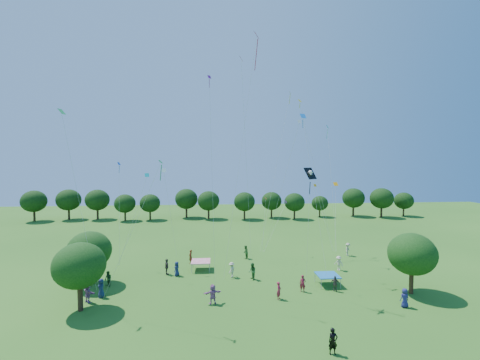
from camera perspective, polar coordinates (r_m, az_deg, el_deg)
name	(u,v)px	position (r m, az deg, el deg)	size (l,w,h in m)	color
near_tree_west	(79,266)	(31.36, -26.65, -13.46)	(4.32, 4.32, 5.86)	#422B19
near_tree_north	(89,251)	(37.26, -25.22, -11.31)	(4.41, 4.41, 5.57)	#422B19
near_tree_east	(412,254)	(35.78, 28.27, -11.52)	(4.44, 4.44, 5.87)	#422B19
treeline	(217,201)	(72.51, -4.03, -3.67)	(88.01, 8.77, 6.77)	#422B19
tent_red_stripe	(201,261)	(39.23, -6.98, -14.15)	(2.20, 2.20, 1.10)	#CA1740
tent_blue	(328,275)	(35.70, 15.29, -16.01)	(2.20, 2.20, 1.10)	#1965A6
man_in_black	(333,341)	(24.48, 16.21, -25.83)	(0.65, 0.42, 1.75)	black
crowd_person_0	(405,298)	(33.17, 27.23, -18.13)	(0.83, 0.45, 1.68)	navy
crowd_person_1	(191,257)	(41.90, -8.79, -13.30)	(0.64, 0.41, 1.70)	maroon
crowd_person_2	(252,271)	(36.03, 2.21, -15.94)	(0.89, 0.48, 1.81)	#275D29
crowd_person_3	(339,263)	(40.59, 17.14, -13.95)	(1.11, 0.50, 1.69)	beige
crowd_person_4	(335,284)	(34.43, 16.56, -17.24)	(0.90, 0.41, 1.53)	#473F38
crowd_person_5	(213,294)	(30.60, -4.88, -19.55)	(1.65, 0.59, 1.77)	#A8629C
crowd_person_6	(177,269)	(37.83, -11.17, -15.22)	(0.79, 0.43, 1.61)	#1A234C
crowd_person_7	(279,291)	(31.60, 6.93, -18.93)	(0.61, 0.39, 1.64)	maroon
crowd_person_8	(108,279)	(36.87, -22.39, -15.94)	(0.77, 0.41, 1.56)	#204C22
crowd_person_9	(232,270)	(36.74, -1.49, -15.67)	(1.10, 0.49, 1.68)	#BDB597
crowd_person_10	(167,267)	(38.42, -12.89, -14.80)	(1.05, 0.48, 1.79)	#423835
crowd_person_11	(88,293)	(33.73, -25.43, -17.68)	(1.62, 0.58, 1.73)	#9C5EA2
crowd_person_12	(101,288)	(34.37, -23.47, -17.20)	(0.87, 0.47, 1.77)	navy
crowd_person_13	(303,284)	(33.55, 11.07, -17.62)	(0.62, 0.40, 1.65)	maroon
crowd_person_14	(245,252)	(43.26, 0.98, -12.70)	(0.86, 0.47, 1.75)	#2B5725
crowd_person_15	(348,249)	(46.90, 18.64, -11.60)	(1.15, 0.51, 1.75)	#A8A286
pirate_kite	(310,175)	(30.42, 12.38, 0.93)	(1.39, 2.50, 10.90)	black
red_high_kite	(251,82)	(33.38, 1.88, 16.97)	(3.72, 2.29, 24.45)	red
small_kite_0	(244,111)	(36.79, 0.69, 12.17)	(1.42, 0.67, 23.16)	red
small_kite_1	(319,202)	(44.29, 13.95, -3.75)	(1.71, 3.15, 8.44)	orange
small_kite_2	(308,139)	(43.53, 12.04, 7.14)	(4.15, 3.24, 19.77)	gold
small_kite_3	(147,198)	(26.90, -16.27, -3.02)	(5.25, 1.33, 11.59)	#167E3F
small_kite_4	(307,143)	(36.12, 11.81, 6.46)	(1.74, 4.89, 16.84)	blue
small_kite_5	(282,210)	(44.26, 7.45, -5.40)	(3.88, 4.05, 6.16)	#821583
small_kite_6	(288,163)	(38.71, 8.57, 2.95)	(3.81, 3.12, 16.32)	silver
small_kite_7	(141,195)	(37.35, -17.23, -2.61)	(3.33, 0.96, 10.18)	#0ED4DA
small_kite_8	(265,211)	(41.70, 4.43, -5.55)	(0.83, 1.65, 6.85)	#CC410C
small_kite_9	(336,193)	(46.03, 16.63, -2.24)	(1.91, 4.54, 8.63)	orange
small_kite_10	(282,137)	(45.40, 7.43, 7.57)	(5.33, 6.30, 21.62)	gold
small_kite_11	(69,148)	(32.08, -28.14, 4.97)	(3.16, 1.16, 16.09)	green
small_kite_12	(119,186)	(41.17, -20.70, -1.01)	(1.27, 4.71, 11.42)	blue
small_kite_13	(211,146)	(29.81, -5.13, 6.02)	(0.66, 2.20, 19.50)	#A91CA4
small_kite_14	(167,190)	(39.26, -12.88, -1.70)	(1.71, 0.33, 10.65)	white
small_kite_15	(329,151)	(47.00, 15.56, 4.97)	(1.10, 6.65, 16.78)	#0BA79A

